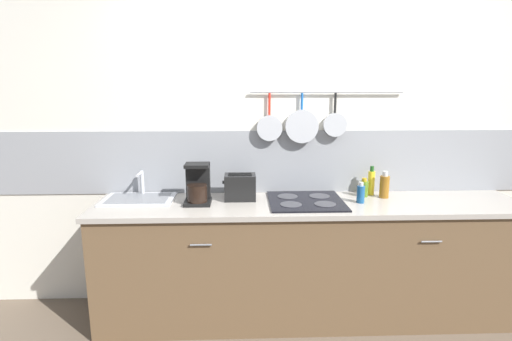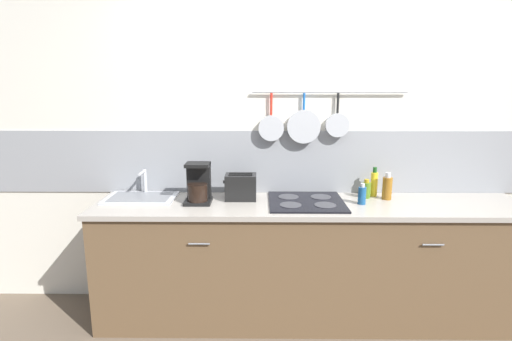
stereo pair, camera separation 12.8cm
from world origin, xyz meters
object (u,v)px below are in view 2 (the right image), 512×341
(toaster, at_px, (241,187))
(bottle_vinegar, at_px, (374,183))
(bottle_cooking_wine, at_px, (387,188))
(coffee_maker, at_px, (198,186))
(bottle_sesame_oil, at_px, (362,195))
(bottle_hot_sauce, at_px, (366,190))

(toaster, relative_size, bottle_vinegar, 1.09)
(toaster, xyz_separation_m, bottle_cooking_wine, (1.08, 0.01, -0.01))
(coffee_maker, xyz_separation_m, toaster, (0.30, 0.08, -0.02))
(toaster, relative_size, bottle_cooking_wine, 1.21)
(bottle_sesame_oil, bearing_deg, bottle_hot_sauce, 66.04)
(coffee_maker, distance_m, bottle_hot_sauce, 1.24)
(toaster, height_order, bottle_sesame_oil, toaster)
(toaster, bearing_deg, coffee_maker, -165.69)
(coffee_maker, distance_m, bottle_sesame_oil, 1.17)
(bottle_cooking_wine, bearing_deg, bottle_sesame_oil, -149.60)
(toaster, height_order, bottle_cooking_wine, bottle_cooking_wine)
(bottle_hot_sauce, height_order, bottle_cooking_wine, bottle_cooking_wine)
(bottle_sesame_oil, relative_size, bottle_cooking_wine, 0.75)
(bottle_hot_sauce, bearing_deg, coffee_maker, -174.26)
(bottle_sesame_oil, bearing_deg, bottle_vinegar, 56.00)
(bottle_vinegar, bearing_deg, toaster, -174.54)
(coffee_maker, xyz_separation_m, bottle_vinegar, (1.31, 0.17, -0.02))
(toaster, bearing_deg, bottle_cooking_wine, 0.61)
(bottle_sesame_oil, distance_m, bottle_hot_sauce, 0.18)
(coffee_maker, xyz_separation_m, bottle_cooking_wine, (1.38, 0.09, -0.03))
(bottle_sesame_oil, distance_m, bottle_cooking_wine, 0.25)
(bottle_cooking_wine, bearing_deg, coffee_maker, -176.34)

